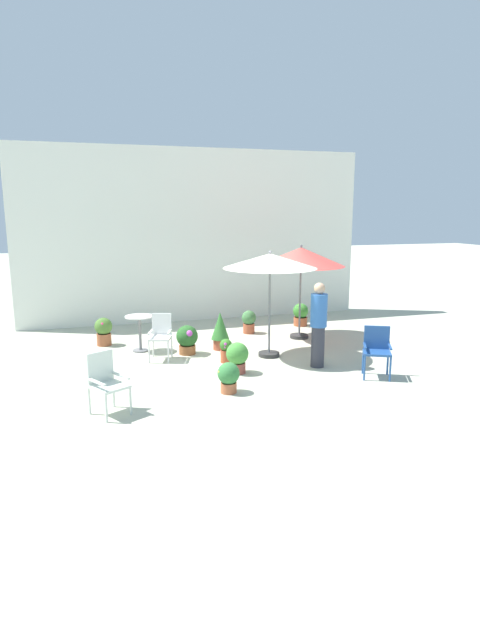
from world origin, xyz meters
name	(u,v)px	position (x,y,z in m)	size (l,w,h in m)	color
ground_plane	(242,359)	(0.00, 0.00, 0.00)	(60.00, 60.00, 0.00)	#B2B49C
villa_facade	(195,236)	(0.00, 4.22, 2.30)	(9.40, 0.30, 4.60)	white
patio_umbrella_0	(301,257)	(1.85, 1.30, 1.92)	(2.04, 2.04, 2.21)	#2D2D2D
patio_umbrella_1	(270,262)	(0.60, 0.03, 1.96)	(1.91, 1.91, 2.20)	#2D2D2D
cafe_table_0	(140,327)	(-1.91, 1.24, 0.53)	(0.62, 0.62, 0.78)	white
patio_chair_0	(161,334)	(-1.58, 0.51, 0.53)	(0.56, 0.60, 0.93)	silver
patio_chair_1	(377,348)	(2.01, -1.81, 0.54)	(0.63, 0.61, 0.92)	#254F8F
patio_chair_2	(106,380)	(-2.82, -2.16, 0.52)	(0.63, 0.65, 0.93)	silver
potted_plant_0	(237,357)	(-0.37, -0.87, 0.32)	(0.42, 0.42, 0.59)	brown
potted_plant_1	(226,350)	(-0.38, -0.13, 0.26)	(0.25, 0.25, 0.48)	#AF4E2F
potted_plant_2	(104,330)	(-2.64, 1.99, 0.34)	(0.39, 0.39, 0.63)	#A15635
potted_plant_3	(249,321)	(0.86, 2.13, 0.31)	(0.35, 0.35, 0.57)	#A44E33
potted_plant_4	(98,369)	(-2.89, -0.90, 0.33)	(0.36, 0.36, 0.57)	#9F5136
potted_plant_5	(220,329)	(-0.23, 0.86, 0.45)	(0.40, 0.40, 0.83)	#A44B34
potted_plant_6	(229,376)	(-0.82, -1.85, 0.29)	(0.37, 0.37, 0.52)	#B4613D
potted_plant_7	(301,314)	(2.43, 2.54, 0.31)	(0.40, 0.40, 0.60)	#A25231
potted_plant_8	(187,339)	(-0.99, 0.71, 0.33)	(0.46, 0.48, 0.62)	#965630
standing_person	(318,324)	(1.24, -0.95, 0.85)	(0.35, 0.35, 1.65)	#33333D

